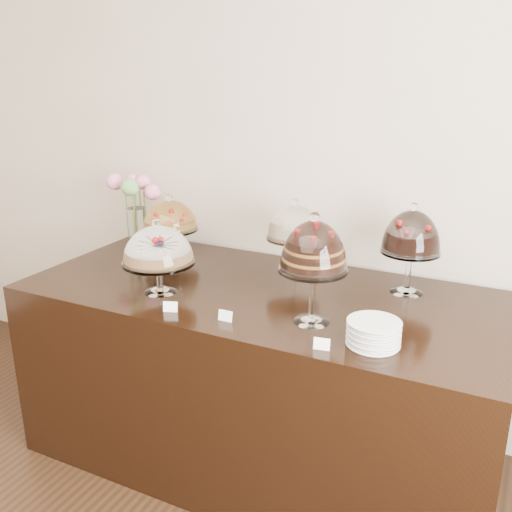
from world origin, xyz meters
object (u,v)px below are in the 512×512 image
at_px(display_counter, 261,376).
at_px(cake_stand_choco_layer, 314,251).
at_px(plate_stack, 374,333).
at_px(cake_stand_fruit_tart, 170,218).
at_px(flower_vase, 135,201).
at_px(cake_stand_sugar_sponge, 158,248).
at_px(cake_stand_cheesecake, 294,225).
at_px(cake_stand_dark_choco, 411,236).

distance_m(display_counter, cake_stand_choco_layer, 0.85).
xyz_separation_m(display_counter, plate_stack, (0.61, -0.31, 0.50)).
height_order(cake_stand_fruit_tart, flower_vase, flower_vase).
bearing_deg(cake_stand_choco_layer, cake_stand_sugar_sponge, -179.62).
xyz_separation_m(cake_stand_sugar_sponge, plate_stack, (1.01, -0.09, -0.16)).
bearing_deg(cake_stand_fruit_tart, cake_stand_choco_layer, -25.65).
bearing_deg(cake_stand_sugar_sponge, display_counter, 28.85).
bearing_deg(cake_stand_choco_layer, cake_stand_fruit_tart, 154.35).
height_order(cake_stand_choco_layer, cake_stand_fruit_tart, cake_stand_choco_layer).
height_order(cake_stand_choco_layer, plate_stack, cake_stand_choco_layer).
bearing_deg(plate_stack, cake_stand_cheesecake, 133.94).
relative_size(cake_stand_choco_layer, cake_stand_fruit_tart, 1.36).
relative_size(display_counter, cake_stand_fruit_tart, 6.56).
bearing_deg(cake_stand_cheesecake, cake_stand_fruit_tart, -179.08).
bearing_deg(flower_vase, cake_stand_fruit_tart, -13.18).
height_order(display_counter, cake_stand_choco_layer, cake_stand_choco_layer).
relative_size(display_counter, cake_stand_cheesecake, 5.74).
distance_m(cake_stand_dark_choco, plate_stack, 0.62).
xyz_separation_m(cake_stand_choco_layer, cake_stand_fruit_tart, (-1.01, 0.48, -0.10)).
relative_size(cake_stand_sugar_sponge, plate_stack, 1.78).
bearing_deg(cake_stand_cheesecake, display_counter, -99.18).
distance_m(cake_stand_sugar_sponge, flower_vase, 0.78).
height_order(cake_stand_cheesecake, cake_stand_dark_choco, cake_stand_dark_choco).
bearing_deg(cake_stand_cheesecake, flower_vase, 176.92).
bearing_deg(display_counter, cake_stand_sugar_sponge, -151.15).
bearing_deg(cake_stand_choco_layer, plate_stack, -18.21).
distance_m(cake_stand_cheesecake, flower_vase, 1.00).
bearing_deg(display_counter, plate_stack, -26.85).
distance_m(cake_stand_choco_layer, cake_stand_fruit_tart, 1.12).
relative_size(cake_stand_sugar_sponge, cake_stand_choco_layer, 0.76).
relative_size(cake_stand_choco_layer, flower_vase, 1.10).
xyz_separation_m(display_counter, flower_vase, (-0.95, 0.33, 0.70)).
xyz_separation_m(cake_stand_dark_choco, plate_stack, (0.00, -0.58, -0.22)).
xyz_separation_m(display_counter, cake_stand_dark_choco, (0.61, 0.27, 0.72)).
relative_size(display_counter, plate_stack, 11.36).
height_order(cake_stand_dark_choco, plate_stack, cake_stand_dark_choco).
bearing_deg(cake_stand_sugar_sponge, cake_stand_dark_choco, 26.02).
xyz_separation_m(cake_stand_dark_choco, cake_stand_fruit_tart, (-1.28, -0.01, -0.06)).
distance_m(cake_stand_sugar_sponge, cake_stand_dark_choco, 1.13).
bearing_deg(cake_stand_dark_choco, display_counter, -155.94).
height_order(cake_stand_choco_layer, cake_stand_cheesecake, cake_stand_choco_layer).
bearing_deg(display_counter, cake_stand_dark_choco, 24.06).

